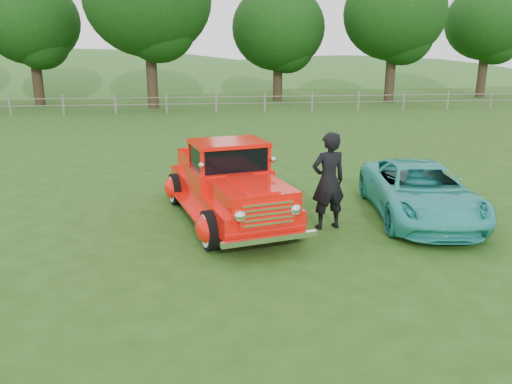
{
  "coord_description": "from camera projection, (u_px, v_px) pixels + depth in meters",
  "views": [
    {
      "loc": [
        -1.51,
        -8.86,
        3.59
      ],
      "look_at": [
        -0.22,
        1.2,
        0.74
      ],
      "focal_mm": 35.0,
      "sensor_mm": 36.0,
      "label": 1
    }
  ],
  "objects": [
    {
      "name": "red_pickup",
      "position": [
        228.0,
        185.0,
        10.84
      ],
      "size": [
        3.04,
        5.25,
        1.78
      ],
      "rotation": [
        0.0,
        0.0,
        0.23
      ],
      "color": "black",
      "rests_on": "ground"
    },
    {
      "name": "distant_hills",
      "position": [
        173.0,
        115.0,
        67.12
      ],
      "size": [
        116.0,
        60.0,
        18.0
      ],
      "color": "#336726",
      "rests_on": "ground"
    },
    {
      "name": "man",
      "position": [
        328.0,
        181.0,
        10.28
      ],
      "size": [
        0.82,
        0.62,
        2.04
      ],
      "primitive_type": "imported",
      "rotation": [
        0.0,
        0.0,
        3.33
      ],
      "color": "black",
      "rests_on": "ground"
    },
    {
      "name": "tree_far_east",
      "position": [
        488.0,
        22.0,
        39.36
      ],
      "size": [
        6.6,
        6.6,
        8.86
      ],
      "color": "#302018",
      "rests_on": "ground"
    },
    {
      "name": "fence_line",
      "position": [
        216.0,
        103.0,
        30.45
      ],
      "size": [
        48.0,
        0.12,
        1.2
      ],
      "color": "slate",
      "rests_on": "ground"
    },
    {
      "name": "tree_near_east",
      "position": [
        278.0,
        28.0,
        36.49
      ],
      "size": [
        6.8,
        6.8,
        8.33
      ],
      "color": "#302018",
      "rests_on": "ground"
    },
    {
      "name": "ground",
      "position": [
        275.0,
        245.0,
        9.61
      ],
      "size": [
        140.0,
        140.0,
        0.0
      ],
      "primitive_type": "plane",
      "color": "#224612",
      "rests_on": "ground"
    },
    {
      "name": "teal_sedan",
      "position": [
        420.0,
        191.0,
        11.09
      ],
      "size": [
        2.59,
        4.57,
        1.2
      ],
      "primitive_type": "imported",
      "rotation": [
        0.0,
        0.0,
        -0.14
      ],
      "color": "teal",
      "rests_on": "ground"
    },
    {
      "name": "tree_mid_west",
      "position": [
        31.0,
        22.0,
        33.37
      ],
      "size": [
        6.4,
        6.4,
        8.46
      ],
      "color": "#302018",
      "rests_on": "ground"
    },
    {
      "name": "tree_mid_east",
      "position": [
        394.0,
        14.0,
        35.31
      ],
      "size": [
        7.2,
        7.2,
        9.44
      ],
      "color": "#302018",
      "rests_on": "ground"
    }
  ]
}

